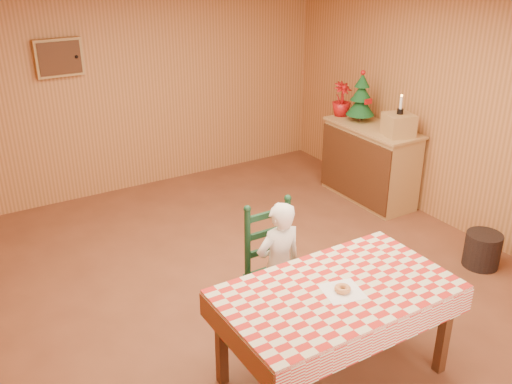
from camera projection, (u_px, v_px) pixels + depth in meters
ground at (267, 295)px, 5.18m from camera, size 6.00×6.00×0.00m
cabin_walls at (235, 85)px, 4.85m from camera, size 5.10×6.05×2.65m
dining_table at (337, 298)px, 3.95m from camera, size 1.66×0.96×0.77m
ladder_chair at (275, 269)px, 4.64m from camera, size 0.44×0.40×1.08m
seated_child at (279, 266)px, 4.57m from camera, size 0.41×0.27×1.12m
napkin at (342, 291)px, 3.88m from camera, size 0.31×0.31×0.00m
donut at (343, 289)px, 3.87m from camera, size 0.14×0.14×0.04m
shelf_unit at (370, 163)px, 6.92m from camera, size 0.54×1.24×0.93m
crate at (399, 125)px, 6.37m from camera, size 0.37×0.37×0.25m
christmas_tree at (361, 98)px, 6.81m from camera, size 0.34×0.34×0.62m
flower_arrangement at (342, 99)px, 7.05m from camera, size 0.24×0.24×0.42m
candle_set at (400, 108)px, 6.29m from camera, size 0.07×0.07×0.22m
storage_bin at (482, 250)px, 5.58m from camera, size 0.44×0.44×0.35m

